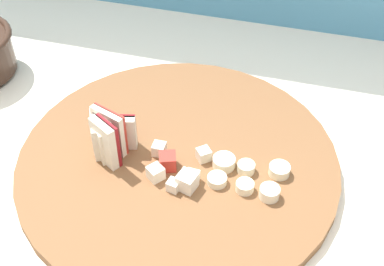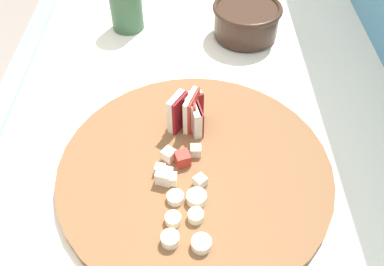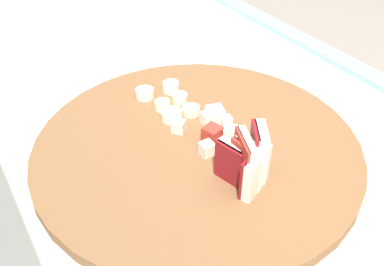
% 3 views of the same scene
% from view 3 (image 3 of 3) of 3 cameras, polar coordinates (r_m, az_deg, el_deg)
% --- Properties ---
extents(cutting_board, '(0.42, 0.42, 0.02)m').
position_cam_3_polar(cutting_board, '(0.55, 0.64, -1.89)').
color(cutting_board, brown).
rests_on(cutting_board, tiled_countertop).
extents(apple_wedge_fan, '(0.06, 0.06, 0.06)m').
position_cam_3_polar(apple_wedge_fan, '(0.48, 7.51, -3.87)').
color(apple_wedge_fan, maroon).
rests_on(apple_wedge_fan, cutting_board).
extents(apple_dice_pile, '(0.08, 0.08, 0.02)m').
position_cam_3_polar(apple_dice_pile, '(0.56, 2.62, 0.79)').
color(apple_dice_pile, beige).
rests_on(apple_dice_pile, cutting_board).
extents(banana_slice_rows, '(0.10, 0.06, 0.01)m').
position_cam_3_polar(banana_slice_rows, '(0.61, -3.11, 4.21)').
color(banana_slice_rows, '#F4EAC6').
rests_on(banana_slice_rows, cutting_board).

